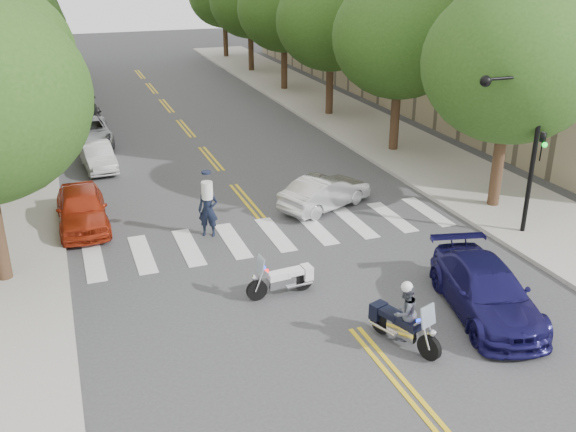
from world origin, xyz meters
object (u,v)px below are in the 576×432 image
motorcycle_police (403,316)px  officer_standing (208,210)px  motorcycle_parked (286,279)px  sedan_blue (486,291)px  convertible (325,192)px

motorcycle_police → officer_standing: bearing=-89.7°
motorcycle_police → officer_standing: 8.81m
motorcycle_police → motorcycle_parked: size_ratio=1.03×
motorcycle_parked → sedan_blue: sedan_blue is taller
officer_standing → convertible: 4.96m
motorcycle_police → convertible: (1.84, 9.25, -0.15)m
officer_standing → convertible: (4.85, 0.97, -0.30)m
officer_standing → convertible: size_ratio=0.48×
officer_standing → sedan_blue: size_ratio=0.39×
motorcycle_police → motorcycle_parked: (-1.88, 3.45, -0.34)m
motorcycle_police → sedan_blue: bearing=170.6°
motorcycle_police → motorcycle_parked: bearing=-81.1°
motorcycle_parked → sedan_blue: bearing=-126.2°
convertible → sedan_blue: size_ratio=0.81×
motorcycle_parked → convertible: (3.73, 5.80, 0.18)m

